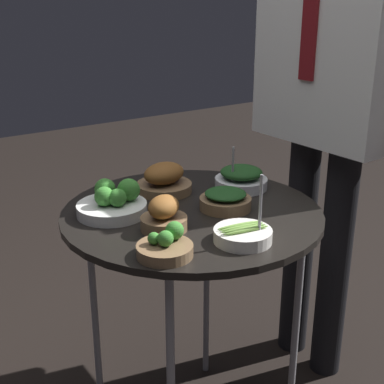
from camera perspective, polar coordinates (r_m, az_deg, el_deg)
name	(u,v)px	position (r m, az deg, el deg)	size (l,w,h in m)	color
serving_cart	(192,228)	(1.42, 0.00, -3.91)	(0.68, 0.68, 0.74)	black
bowl_spinach_center	(225,200)	(1.40, 3.58, -0.87)	(0.14, 0.14, 0.05)	brown
bowl_roast_far_rim	(164,216)	(1.27, -3.03, -2.54)	(0.11, 0.12, 0.09)	brown
bowl_roast_front_left	(164,180)	(1.52, -2.99, 1.30)	(0.16, 0.16, 0.09)	brown
bowl_broccoli_mid_right	(166,246)	(1.16, -2.82, -5.80)	(0.12, 0.12, 0.07)	brown
bowl_spinach_mid_left	(241,178)	(1.56, 5.26, 1.45)	(0.15, 0.15, 0.13)	silver
bowl_asparagus_front_right	(243,235)	(1.22, 5.46, -4.55)	(0.13, 0.13, 0.16)	silver
bowl_broccoli_back_left	(113,203)	(1.38, -8.41, -1.12)	(0.18, 0.18, 0.09)	white
waiter_figure	(333,66)	(1.73, 14.82, 12.87)	(0.62, 0.23, 1.68)	black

